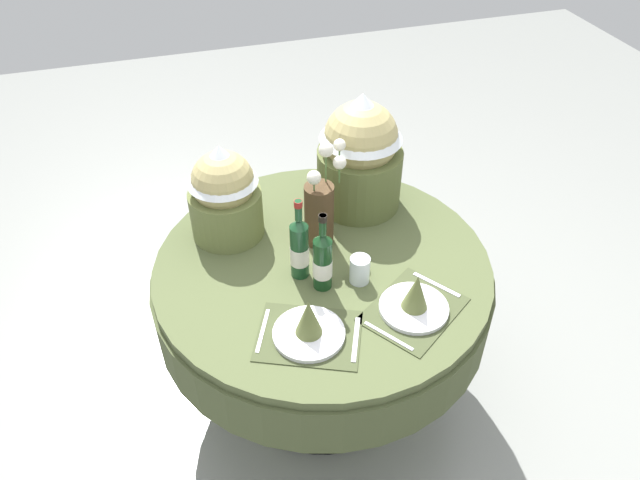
{
  "coord_description": "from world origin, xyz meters",
  "views": [
    {
      "loc": [
        -0.5,
        -1.62,
        2.31
      ],
      "look_at": [
        0.0,
        0.03,
        0.86
      ],
      "focal_mm": 33.96,
      "sensor_mm": 36.0,
      "label": 1
    }
  ],
  "objects_px": {
    "wine_bottle_left": "(299,248)",
    "wine_bottle_centre": "(323,261)",
    "gift_tub_back_left": "(224,189)",
    "place_setting_left": "(309,326)",
    "flower_vase": "(320,207)",
    "place_setting_right": "(415,301)",
    "gift_tub_back_right": "(360,148)",
    "dining_table": "(322,290)",
    "tumbler_near_right": "(360,270)"
  },
  "relations": [
    {
      "from": "gift_tub_back_left",
      "to": "gift_tub_back_right",
      "type": "height_order",
      "value": "gift_tub_back_right"
    },
    {
      "from": "dining_table",
      "to": "tumbler_near_right",
      "type": "relative_size",
      "value": 12.4
    },
    {
      "from": "place_setting_left",
      "to": "tumbler_near_right",
      "type": "bearing_deg",
      "value": 39.17
    },
    {
      "from": "wine_bottle_centre",
      "to": "flower_vase",
      "type": "bearing_deg",
      "value": 74.98
    },
    {
      "from": "place_setting_left",
      "to": "wine_bottle_left",
      "type": "bearing_deg",
      "value": 80.12
    },
    {
      "from": "wine_bottle_centre",
      "to": "tumbler_near_right",
      "type": "height_order",
      "value": "wine_bottle_centre"
    },
    {
      "from": "dining_table",
      "to": "gift_tub_back_left",
      "type": "distance_m",
      "value": 0.55
    },
    {
      "from": "place_setting_left",
      "to": "place_setting_right",
      "type": "relative_size",
      "value": 0.97
    },
    {
      "from": "place_setting_left",
      "to": "flower_vase",
      "type": "bearing_deg",
      "value": 68.84
    },
    {
      "from": "wine_bottle_left",
      "to": "wine_bottle_centre",
      "type": "height_order",
      "value": "wine_bottle_left"
    },
    {
      "from": "place_setting_left",
      "to": "gift_tub_back_left",
      "type": "height_order",
      "value": "gift_tub_back_left"
    },
    {
      "from": "place_setting_right",
      "to": "tumbler_near_right",
      "type": "distance_m",
      "value": 0.23
    },
    {
      "from": "dining_table",
      "to": "tumbler_near_right",
      "type": "distance_m",
      "value": 0.27
    },
    {
      "from": "wine_bottle_centre",
      "to": "gift_tub_back_left",
      "type": "height_order",
      "value": "gift_tub_back_left"
    },
    {
      "from": "dining_table",
      "to": "place_setting_right",
      "type": "relative_size",
      "value": 3.03
    },
    {
      "from": "flower_vase",
      "to": "wine_bottle_centre",
      "type": "relative_size",
      "value": 1.31
    },
    {
      "from": "wine_bottle_centre",
      "to": "tumbler_near_right",
      "type": "distance_m",
      "value": 0.15
    },
    {
      "from": "tumbler_near_right",
      "to": "gift_tub_back_right",
      "type": "bearing_deg",
      "value": 71.04
    },
    {
      "from": "wine_bottle_left",
      "to": "gift_tub_back_left",
      "type": "distance_m",
      "value": 0.39
    },
    {
      "from": "tumbler_near_right",
      "to": "wine_bottle_left",
      "type": "bearing_deg",
      "value": 154.2
    },
    {
      "from": "gift_tub_back_right",
      "to": "gift_tub_back_left",
      "type": "bearing_deg",
      "value": -175.87
    },
    {
      "from": "tumbler_near_right",
      "to": "gift_tub_back_left",
      "type": "height_order",
      "value": "gift_tub_back_left"
    },
    {
      "from": "wine_bottle_left",
      "to": "wine_bottle_centre",
      "type": "relative_size",
      "value": 1.04
    },
    {
      "from": "dining_table",
      "to": "place_setting_right",
      "type": "bearing_deg",
      "value": -55.54
    },
    {
      "from": "place_setting_left",
      "to": "wine_bottle_centre",
      "type": "height_order",
      "value": "wine_bottle_centre"
    },
    {
      "from": "flower_vase",
      "to": "place_setting_left",
      "type": "bearing_deg",
      "value": -111.16
    },
    {
      "from": "wine_bottle_centre",
      "to": "gift_tub_back_right",
      "type": "distance_m",
      "value": 0.55
    },
    {
      "from": "wine_bottle_left",
      "to": "gift_tub_back_left",
      "type": "bearing_deg",
      "value": 123.07
    },
    {
      "from": "dining_table",
      "to": "wine_bottle_left",
      "type": "distance_m",
      "value": 0.3
    },
    {
      "from": "wine_bottle_left",
      "to": "gift_tub_back_right",
      "type": "xyz_separation_m",
      "value": [
        0.35,
        0.36,
        0.14
      ]
    },
    {
      "from": "flower_vase",
      "to": "wine_bottle_centre",
      "type": "bearing_deg",
      "value": -105.02
    },
    {
      "from": "dining_table",
      "to": "place_setting_right",
      "type": "height_order",
      "value": "place_setting_right"
    },
    {
      "from": "place_setting_left",
      "to": "dining_table",
      "type": "bearing_deg",
      "value": 66.09
    },
    {
      "from": "dining_table",
      "to": "place_setting_left",
      "type": "height_order",
      "value": "place_setting_left"
    },
    {
      "from": "place_setting_left",
      "to": "gift_tub_back_left",
      "type": "distance_m",
      "value": 0.65
    },
    {
      "from": "place_setting_right",
      "to": "gift_tub_back_left",
      "type": "relative_size",
      "value": 1.08
    },
    {
      "from": "flower_vase",
      "to": "tumbler_near_right",
      "type": "distance_m",
      "value": 0.29
    },
    {
      "from": "wine_bottle_left",
      "to": "wine_bottle_centre",
      "type": "distance_m",
      "value": 0.1
    },
    {
      "from": "place_setting_right",
      "to": "wine_bottle_centre",
      "type": "relative_size",
      "value": 1.34
    },
    {
      "from": "dining_table",
      "to": "gift_tub_back_left",
      "type": "bearing_deg",
      "value": 137.83
    },
    {
      "from": "gift_tub_back_left",
      "to": "place_setting_left",
      "type": "bearing_deg",
      "value": -75.83
    },
    {
      "from": "place_setting_left",
      "to": "wine_bottle_centre",
      "type": "xyz_separation_m",
      "value": [
        0.11,
        0.22,
        0.07
      ]
    },
    {
      "from": "place_setting_left",
      "to": "place_setting_right",
      "type": "xyz_separation_m",
      "value": [
        0.38,
        0.01,
        0.0
      ]
    },
    {
      "from": "dining_table",
      "to": "gift_tub_back_left",
      "type": "relative_size",
      "value": 3.26
    },
    {
      "from": "place_setting_right",
      "to": "flower_vase",
      "type": "bearing_deg",
      "value": 113.49
    },
    {
      "from": "place_setting_left",
      "to": "wine_bottle_centre",
      "type": "bearing_deg",
      "value": 62.35
    },
    {
      "from": "flower_vase",
      "to": "place_setting_right",
      "type": "bearing_deg",
      "value": -66.51
    },
    {
      "from": "place_setting_right",
      "to": "wine_bottle_centre",
      "type": "xyz_separation_m",
      "value": [
        -0.26,
        0.21,
        0.07
      ]
    },
    {
      "from": "wine_bottle_left",
      "to": "tumbler_near_right",
      "type": "xyz_separation_m",
      "value": [
        0.2,
        -0.1,
        -0.07
      ]
    },
    {
      "from": "tumbler_near_right",
      "to": "gift_tub_back_right",
      "type": "relative_size",
      "value": 0.21
    }
  ]
}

